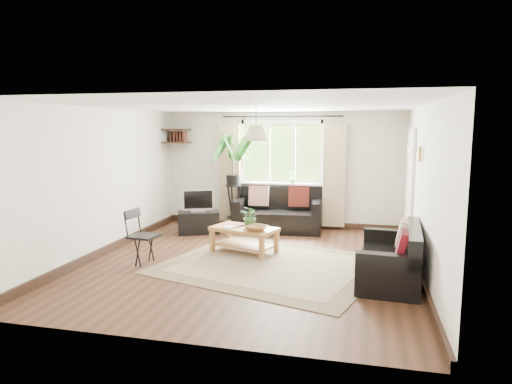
% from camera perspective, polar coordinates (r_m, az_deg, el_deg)
% --- Properties ---
extents(floor, '(5.50, 5.50, 0.00)m').
position_cam_1_polar(floor, '(7.18, -0.75, -8.77)').
color(floor, black).
rests_on(floor, ground).
extents(ceiling, '(5.50, 5.50, 0.00)m').
position_cam_1_polar(ceiling, '(6.87, -0.78, 10.74)').
color(ceiling, white).
rests_on(ceiling, floor).
extents(wall_back, '(5.00, 0.02, 2.40)m').
position_cam_1_polar(wall_back, '(9.60, 3.25, 2.83)').
color(wall_back, beige).
rests_on(wall_back, floor).
extents(wall_front, '(5.00, 0.02, 2.40)m').
position_cam_1_polar(wall_front, '(4.35, -9.66, -3.80)').
color(wall_front, beige).
rests_on(wall_front, floor).
extents(wall_left, '(0.02, 5.50, 2.40)m').
position_cam_1_polar(wall_left, '(7.91, -18.62, 1.27)').
color(wall_left, beige).
rests_on(wall_left, floor).
extents(wall_right, '(0.02, 5.50, 2.40)m').
position_cam_1_polar(wall_right, '(6.77, 20.23, 0.09)').
color(wall_right, beige).
rests_on(wall_right, floor).
extents(rug, '(3.71, 3.41, 0.02)m').
position_cam_1_polar(rug, '(7.02, 1.95, -9.10)').
color(rug, '#BEB293').
rests_on(rug, floor).
extents(window, '(2.50, 0.16, 2.16)m').
position_cam_1_polar(window, '(9.53, 3.22, 4.90)').
color(window, white).
rests_on(window, wall_back).
extents(door, '(0.06, 0.96, 2.06)m').
position_cam_1_polar(door, '(8.47, 18.62, 0.33)').
color(door, silver).
rests_on(door, wall_right).
extents(corner_shelf, '(0.50, 0.50, 0.34)m').
position_cam_1_polar(corner_shelf, '(9.97, -9.92, 6.89)').
color(corner_shelf, black).
rests_on(corner_shelf, wall_back).
extents(pendant_lamp, '(0.36, 0.36, 0.54)m').
position_cam_1_polar(pendant_lamp, '(7.25, 0.00, 7.84)').
color(pendant_lamp, beige).
rests_on(pendant_lamp, ceiling).
extents(wall_sconce, '(0.12, 0.12, 0.28)m').
position_cam_1_polar(wall_sconce, '(7.01, 19.59, 4.82)').
color(wall_sconce, beige).
rests_on(wall_sconce, wall_right).
extents(sofa_back, '(1.81, 1.02, 0.82)m').
position_cam_1_polar(sofa_back, '(9.22, 2.73, -2.34)').
color(sofa_back, black).
rests_on(sofa_back, floor).
extents(sofa_right, '(1.60, 0.89, 0.73)m').
position_cam_1_polar(sofa_right, '(6.51, 16.32, -7.56)').
color(sofa_right, black).
rests_on(sofa_right, floor).
extents(coffee_table, '(1.19, 0.88, 0.44)m').
position_cam_1_polar(coffee_table, '(7.64, -1.49, -6.03)').
color(coffee_table, olive).
rests_on(coffee_table, floor).
extents(table_plant, '(0.42, 0.40, 0.36)m').
position_cam_1_polar(table_plant, '(7.54, -0.69, -3.12)').
color(table_plant, '#295C25').
rests_on(table_plant, coffee_table).
extents(bowl, '(0.42, 0.42, 0.08)m').
position_cam_1_polar(bowl, '(7.34, 0.13, -4.54)').
color(bowl, olive).
rests_on(bowl, coffee_table).
extents(book_a, '(0.27, 0.30, 0.02)m').
position_cam_1_polar(book_a, '(7.66, -3.60, -4.26)').
color(book_a, white).
rests_on(book_a, coffee_table).
extents(book_b, '(0.29, 0.28, 0.02)m').
position_cam_1_polar(book_b, '(7.80, -2.35, -4.01)').
color(book_b, brown).
rests_on(book_b, coffee_table).
extents(tv_stand, '(0.91, 0.73, 0.43)m').
position_cam_1_polar(tv_stand, '(9.12, -7.19, -3.76)').
color(tv_stand, black).
rests_on(tv_stand, floor).
extents(tv, '(0.65, 0.43, 0.47)m').
position_cam_1_polar(tv, '(9.04, -7.24, -0.96)').
color(tv, '#A5A5AA').
rests_on(tv, tv_stand).
extents(palm_stand, '(0.95, 0.95, 1.96)m').
position_cam_1_polar(palm_stand, '(9.41, -2.86, 1.38)').
color(palm_stand, black).
rests_on(palm_stand, floor).
extents(folding_chair, '(0.48, 0.48, 0.84)m').
position_cam_1_polar(folding_chair, '(7.21, -13.81, -5.49)').
color(folding_chair, black).
rests_on(folding_chair, floor).
extents(sill_plant, '(0.14, 0.10, 0.27)m').
position_cam_1_polar(sill_plant, '(9.45, 4.60, 1.91)').
color(sill_plant, '#2D6023').
rests_on(sill_plant, window).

